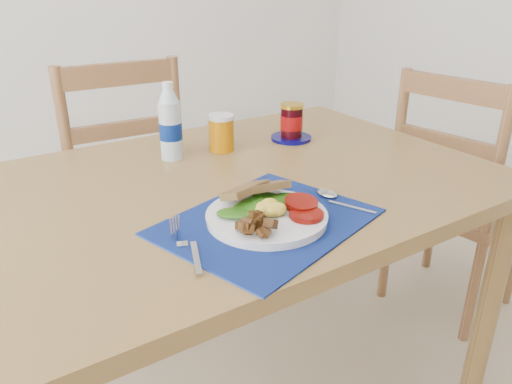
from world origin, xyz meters
TOP-DOWN VIEW (x-y plane):
  - table at (0.00, 0.20)m, footprint 1.40×0.90m
  - chair_far at (-0.02, 0.92)m, footprint 0.46×0.44m
  - chair_end at (0.96, 0.19)m, footprint 0.45×0.47m
  - placemat at (-0.02, -0.04)m, footprint 0.49×0.43m
  - breakfast_plate at (-0.02, -0.04)m, footprint 0.25×0.25m
  - fork at (-0.20, -0.06)m, footprint 0.05×0.16m
  - spoon at (0.17, -0.04)m, footprint 0.05×0.16m
  - water_bottle at (-0.02, 0.42)m, footprint 0.06×0.06m
  - juice_glass at (0.13, 0.40)m, footprint 0.07×0.07m
  - jam_on_saucer at (0.36, 0.38)m, footprint 0.12×0.12m

SIDE VIEW (x-z plane):
  - chair_end at x=0.96m, z-range 0.01..1.13m
  - chair_far at x=-0.02m, z-range 0.00..1.17m
  - table at x=0.00m, z-range 0.29..1.04m
  - placemat at x=-0.02m, z-range 0.75..0.75m
  - fork at x=-0.20m, z-range 0.75..0.76m
  - spoon at x=0.17m, z-range 0.75..0.76m
  - breakfast_plate at x=-0.02m, z-range 0.74..0.80m
  - juice_glass at x=0.13m, z-range 0.75..0.85m
  - jam_on_saucer at x=0.36m, z-range 0.74..0.86m
  - water_bottle at x=-0.02m, z-range 0.74..0.95m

